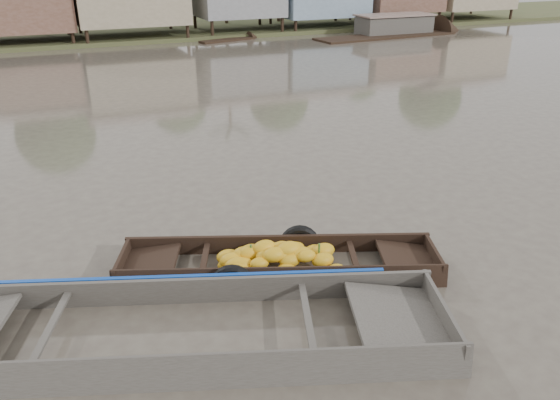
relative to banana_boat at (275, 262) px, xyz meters
name	(u,v)px	position (x,y,z in m)	size (l,w,h in m)	color
ground	(279,287)	(-0.15, -0.52, -0.15)	(120.00, 120.00, 0.00)	#4E443C
banana_boat	(275,262)	(0.00, 0.00, 0.00)	(5.60, 3.22, 0.78)	black
viewer_boat	(184,337)	(-1.91, -1.23, -0.09)	(7.87, 4.44, 0.62)	#3F3B35
distant_boats	(367,36)	(15.86, 23.02, 0.08)	(46.57, 16.62, 1.38)	black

